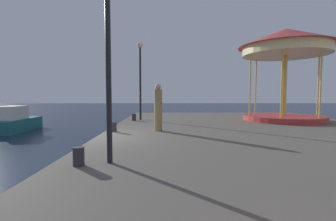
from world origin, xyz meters
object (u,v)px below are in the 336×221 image
object	(u,v)px
lamp_post_mid_promenade	(140,67)
person_near_carousel	(158,109)
bollard_north	(79,156)
lamp_post_near_edge	(108,29)
bollard_center	(134,117)
motorboat_teal	(14,122)
carousel	(285,52)
bollard_south	(114,127)

from	to	relation	value
lamp_post_mid_promenade	person_near_carousel	distance (m)	5.22
bollard_north	person_near_carousel	xyz separation A→B (m)	(1.56, 4.97, 0.73)
lamp_post_near_edge	bollard_center	bearing A→B (deg)	93.95
motorboat_teal	bollard_center	size ratio (longest dim) A/B	10.29
lamp_post_near_edge	bollard_center	world-z (taller)	lamp_post_near_edge
person_near_carousel	motorboat_teal	bearing A→B (deg)	150.86
lamp_post_near_edge	lamp_post_mid_promenade	size ratio (longest dim) A/B	0.90
motorboat_teal	lamp_post_near_edge	bearing A→B (deg)	-49.75
carousel	bollard_south	world-z (taller)	carousel
motorboat_teal	bollard_center	world-z (taller)	motorboat_teal
lamp_post_near_edge	person_near_carousel	distance (m)	5.24
carousel	lamp_post_near_edge	world-z (taller)	carousel
carousel	bollard_center	xyz separation A→B (m)	(-8.87, 0.06, -3.82)
carousel	bollard_center	size ratio (longest dim) A/B	13.40
carousel	lamp_post_near_edge	distance (m)	12.06
carousel	lamp_post_mid_promenade	size ratio (longest dim) A/B	1.14
lamp_post_mid_promenade	person_near_carousel	size ratio (longest dim) A/B	2.38
carousel	bollard_center	world-z (taller)	carousel
bollard_north	person_near_carousel	bearing A→B (deg)	72.58
lamp_post_near_edge	bollard_north	bearing A→B (deg)	-160.92
lamp_post_mid_promenade	bollard_north	xyz separation A→B (m)	(-0.34, -9.52, -2.98)
bollard_center	bollard_north	distance (m)	9.00
lamp_post_near_edge	bollard_south	world-z (taller)	lamp_post_near_edge
bollard_center	motorboat_teal	bearing A→B (deg)	171.19
bollard_north	bollard_south	bearing A→B (deg)	93.30
person_near_carousel	lamp_post_near_edge	bearing A→B (deg)	-101.24
motorboat_teal	bollard_south	size ratio (longest dim) A/B	10.29
motorboat_teal	carousel	world-z (taller)	carousel
motorboat_teal	person_near_carousel	world-z (taller)	person_near_carousel
bollard_center	person_near_carousel	world-z (taller)	person_near_carousel
bollard_center	bollard_north	size ratio (longest dim) A/B	1.00
motorboat_teal	lamp_post_mid_promenade	world-z (taller)	lamp_post_mid_promenade
lamp_post_mid_promenade	bollard_south	distance (m)	5.67
lamp_post_mid_promenade	bollard_south	xyz separation A→B (m)	(-0.62, -4.78, -2.98)
motorboat_teal	lamp_post_mid_promenade	distance (m)	8.89
lamp_post_mid_promenade	bollard_north	size ratio (longest dim) A/B	11.79
motorboat_teal	lamp_post_mid_promenade	size ratio (longest dim) A/B	0.87
lamp_post_near_edge	bollard_south	size ratio (longest dim) A/B	10.64
lamp_post_near_edge	motorboat_teal	bearing A→B (deg)	130.25
bollard_south	person_near_carousel	world-z (taller)	person_near_carousel
lamp_post_mid_promenade	bollard_center	xyz separation A→B (m)	(-0.34, -0.52, -2.98)
motorboat_teal	bollard_center	xyz separation A→B (m)	(7.86, -1.22, 0.40)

